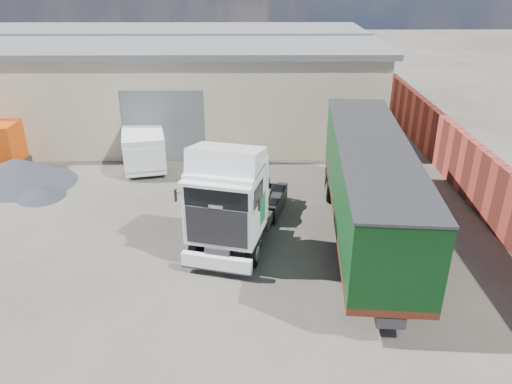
{
  "coord_description": "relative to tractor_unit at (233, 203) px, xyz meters",
  "views": [
    {
      "loc": [
        2.32,
        -13.57,
        9.37
      ],
      "look_at": [
        2.46,
        3.0,
        1.54
      ],
      "focal_mm": 35.0,
      "sensor_mm": 36.0,
      "label": 1
    }
  ],
  "objects": [
    {
      "name": "panel_van",
      "position": [
        -4.67,
        7.82,
        -0.73
      ],
      "size": [
        2.84,
        4.94,
        1.9
      ],
      "rotation": [
        0.0,
        0.0,
        0.22
      ],
      "color": "black",
      "rests_on": "ground"
    },
    {
      "name": "brick_boundary_wall",
      "position": [
        9.84,
        4.21,
        -0.46
      ],
      "size": [
        0.35,
        26.0,
        2.5
      ],
      "primitive_type": "cube",
      "color": "maroon",
      "rests_on": "ground"
    },
    {
      "name": "tractor_unit",
      "position": [
        0.0,
        0.0,
        0.0
      ],
      "size": [
        3.71,
        6.37,
        4.07
      ],
      "rotation": [
        0.0,
        0.0,
        -0.25
      ],
      "color": "black",
      "rests_on": "ground"
    },
    {
      "name": "warehouse",
      "position": [
        -7.65,
        14.21,
        0.95
      ],
      "size": [
        30.6,
        12.6,
        5.42
      ],
      "color": "beige",
      "rests_on": "ground"
    },
    {
      "name": "ground",
      "position": [
        -1.66,
        -1.79,
        -1.71
      ],
      "size": [
        120.0,
        120.0,
        0.0
      ],
      "primitive_type": "plane",
      "color": "#272620",
      "rests_on": "ground"
    },
    {
      "name": "gravel_heap",
      "position": [
        -10.16,
        5.75,
        -1.18
      ],
      "size": [
        6.72,
        6.72,
        1.14
      ],
      "rotation": [
        0.0,
        0.0,
        -0.27
      ],
      "color": "#20212B",
      "rests_on": "ground"
    },
    {
      "name": "box_trailer",
      "position": [
        4.72,
        0.42,
        0.58
      ],
      "size": [
        3.38,
        11.48,
        3.76
      ],
      "rotation": [
        0.0,
        0.0,
        -0.09
      ],
      "color": "#2D2D30",
      "rests_on": "ground"
    }
  ]
}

